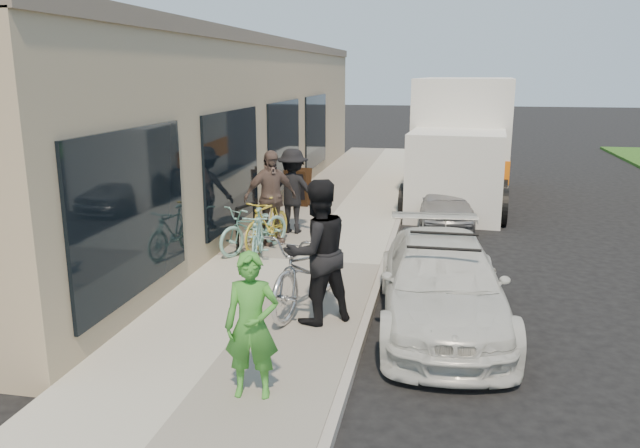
{
  "coord_description": "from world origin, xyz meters",
  "views": [
    {
      "loc": [
        0.49,
        -7.35,
        3.4
      ],
      "look_at": [
        -1.38,
        2.09,
        1.05
      ],
      "focal_mm": 35.0,
      "sensor_mm": 36.0,
      "label": 1
    }
  ],
  "objects_px": {
    "bike_rack": "(246,222)",
    "sedan_silver": "(444,201)",
    "sandwich_board": "(298,187)",
    "bystander_a": "(293,191)",
    "moving_truck": "(462,146)",
    "woman_rider": "(252,326)",
    "cruiser_bike_b": "(255,228)",
    "sedan_white": "(442,284)",
    "man_standing": "(317,252)",
    "cruiser_bike_c": "(267,223)",
    "bystander_b": "(270,198)",
    "tandem_bike": "(309,268)",
    "cruiser_bike_a": "(257,236)"
  },
  "relations": [
    {
      "from": "bike_rack",
      "to": "sedan_silver",
      "type": "relative_size",
      "value": 0.29
    },
    {
      "from": "bike_rack",
      "to": "sandwich_board",
      "type": "height_order",
      "value": "sandwich_board"
    },
    {
      "from": "bystander_a",
      "to": "moving_truck",
      "type": "bearing_deg",
      "value": -122.39
    },
    {
      "from": "woman_rider",
      "to": "cruiser_bike_b",
      "type": "bearing_deg",
      "value": 98.47
    },
    {
      "from": "bike_rack",
      "to": "sedan_white",
      "type": "distance_m",
      "value": 4.42
    },
    {
      "from": "sedan_white",
      "to": "man_standing",
      "type": "height_order",
      "value": "man_standing"
    },
    {
      "from": "man_standing",
      "to": "cruiser_bike_c",
      "type": "height_order",
      "value": "man_standing"
    },
    {
      "from": "moving_truck",
      "to": "bystander_b",
      "type": "height_order",
      "value": "moving_truck"
    },
    {
      "from": "tandem_bike",
      "to": "cruiser_bike_a",
      "type": "relative_size",
      "value": 1.46
    },
    {
      "from": "man_standing",
      "to": "cruiser_bike_c",
      "type": "distance_m",
      "value": 3.73
    },
    {
      "from": "bike_rack",
      "to": "moving_truck",
      "type": "distance_m",
      "value": 7.92
    },
    {
      "from": "woman_rider",
      "to": "cruiser_bike_a",
      "type": "relative_size",
      "value": 1.02
    },
    {
      "from": "tandem_bike",
      "to": "man_standing",
      "type": "relative_size",
      "value": 1.14
    },
    {
      "from": "tandem_bike",
      "to": "man_standing",
      "type": "bearing_deg",
      "value": -53.61
    },
    {
      "from": "sedan_white",
      "to": "cruiser_bike_b",
      "type": "relative_size",
      "value": 2.48
    },
    {
      "from": "moving_truck",
      "to": "woman_rider",
      "type": "distance_m",
      "value": 12.18
    },
    {
      "from": "woman_rider",
      "to": "cruiser_bike_a",
      "type": "bearing_deg",
      "value": 97.83
    },
    {
      "from": "cruiser_bike_a",
      "to": "cruiser_bike_b",
      "type": "xyz_separation_m",
      "value": [
        -0.23,
        0.58,
        -0.0
      ]
    },
    {
      "from": "bystander_b",
      "to": "woman_rider",
      "type": "bearing_deg",
      "value": -115.14
    },
    {
      "from": "man_standing",
      "to": "bystander_b",
      "type": "height_order",
      "value": "man_standing"
    },
    {
      "from": "man_standing",
      "to": "bystander_a",
      "type": "bearing_deg",
      "value": -111.56
    },
    {
      "from": "moving_truck",
      "to": "bystander_a",
      "type": "relative_size",
      "value": 3.87
    },
    {
      "from": "woman_rider",
      "to": "bystander_b",
      "type": "distance_m",
      "value": 5.87
    },
    {
      "from": "sedan_white",
      "to": "cruiser_bike_c",
      "type": "height_order",
      "value": "sedan_white"
    },
    {
      "from": "sandwich_board",
      "to": "moving_truck",
      "type": "distance_m",
      "value": 4.91
    },
    {
      "from": "cruiser_bike_b",
      "to": "bystander_b",
      "type": "height_order",
      "value": "bystander_b"
    },
    {
      "from": "sedan_silver",
      "to": "sedan_white",
      "type": "bearing_deg",
      "value": -94.18
    },
    {
      "from": "bike_rack",
      "to": "bystander_b",
      "type": "xyz_separation_m",
      "value": [
        0.33,
        0.52,
        0.38
      ]
    },
    {
      "from": "bystander_b",
      "to": "cruiser_bike_c",
      "type": "bearing_deg",
      "value": -126.6
    },
    {
      "from": "bike_rack",
      "to": "sedan_silver",
      "type": "xyz_separation_m",
      "value": [
        3.62,
        3.58,
        -0.16
      ]
    },
    {
      "from": "bystander_a",
      "to": "cruiser_bike_c",
      "type": "bearing_deg",
      "value": 81.84
    },
    {
      "from": "sedan_white",
      "to": "bystander_b",
      "type": "relative_size",
      "value": 2.31
    },
    {
      "from": "man_standing",
      "to": "cruiser_bike_a",
      "type": "bearing_deg",
      "value": -96.73
    },
    {
      "from": "sedan_white",
      "to": "cruiser_bike_a",
      "type": "height_order",
      "value": "sedan_white"
    },
    {
      "from": "moving_truck",
      "to": "cruiser_bike_b",
      "type": "bearing_deg",
      "value": -115.52
    },
    {
      "from": "woman_rider",
      "to": "cruiser_bike_b",
      "type": "height_order",
      "value": "woman_rider"
    },
    {
      "from": "sedan_white",
      "to": "moving_truck",
      "type": "bearing_deg",
      "value": 82.51
    },
    {
      "from": "cruiser_bike_c",
      "to": "sandwich_board",
      "type": "bearing_deg",
      "value": 108.1
    },
    {
      "from": "sandwich_board",
      "to": "cruiser_bike_c",
      "type": "distance_m",
      "value": 3.86
    },
    {
      "from": "sedan_white",
      "to": "bystander_b",
      "type": "distance_m",
      "value": 4.52
    },
    {
      "from": "sandwich_board",
      "to": "bystander_b",
      "type": "xyz_separation_m",
      "value": [
        0.29,
        -3.53,
        0.44
      ]
    },
    {
      "from": "sedan_silver",
      "to": "woman_rider",
      "type": "height_order",
      "value": "woman_rider"
    },
    {
      "from": "sedan_silver",
      "to": "bystander_b",
      "type": "bearing_deg",
      "value": -141.07
    },
    {
      "from": "bystander_a",
      "to": "bystander_b",
      "type": "height_order",
      "value": "bystander_b"
    },
    {
      "from": "cruiser_bike_a",
      "to": "bystander_b",
      "type": "xyz_separation_m",
      "value": [
        -0.07,
        1.13,
        0.46
      ]
    },
    {
      "from": "bike_rack",
      "to": "moving_truck",
      "type": "height_order",
      "value": "moving_truck"
    },
    {
      "from": "bike_rack",
      "to": "cruiser_bike_a",
      "type": "distance_m",
      "value": 0.74
    },
    {
      "from": "sedan_white",
      "to": "man_standing",
      "type": "relative_size",
      "value": 2.19
    },
    {
      "from": "cruiser_bike_a",
      "to": "bystander_a",
      "type": "distance_m",
      "value": 2.12
    },
    {
      "from": "bike_rack",
      "to": "sedan_white",
      "type": "bearing_deg",
      "value": -35.32
    }
  ]
}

